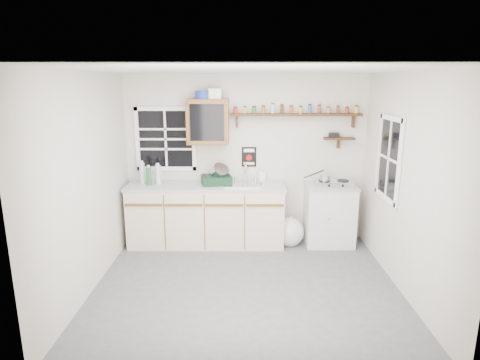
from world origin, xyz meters
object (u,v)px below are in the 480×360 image
main_cabinet (206,214)px  spice_shelf (296,114)px  right_cabinet (329,214)px  hotplate (334,183)px  dish_rack (218,177)px  upper_cabinet (208,122)px

main_cabinet → spice_shelf: size_ratio=1.21×
main_cabinet → right_cabinet: 1.84m
hotplate → dish_rack: bearing=-177.5°
right_cabinet → dish_rack: bearing=179.9°
upper_cabinet → hotplate: 2.04m
dish_rack → right_cabinet: bearing=-12.8°
right_cabinet → upper_cabinet: bearing=176.2°
spice_shelf → upper_cabinet: bearing=-176.9°
right_cabinet → hotplate: 0.49m
main_cabinet → dish_rack: size_ratio=4.78×
main_cabinet → spice_shelf: (1.31, 0.21, 1.47)m
upper_cabinet → right_cabinet: bearing=-3.8°
upper_cabinet → dish_rack: 0.82m
hotplate → main_cabinet: bearing=-176.6°
main_cabinet → upper_cabinet: bearing=76.3°
right_cabinet → spice_shelf: bearing=160.3°
main_cabinet → dish_rack: dish_rack is taller
right_cabinet → hotplate: hotplate is taller
right_cabinet → spice_shelf: (-0.52, 0.19, 1.48)m
right_cabinet → dish_rack: (-1.66, 0.00, 0.57)m
upper_cabinet → spice_shelf: 1.28m
dish_rack → hotplate: dish_rack is taller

